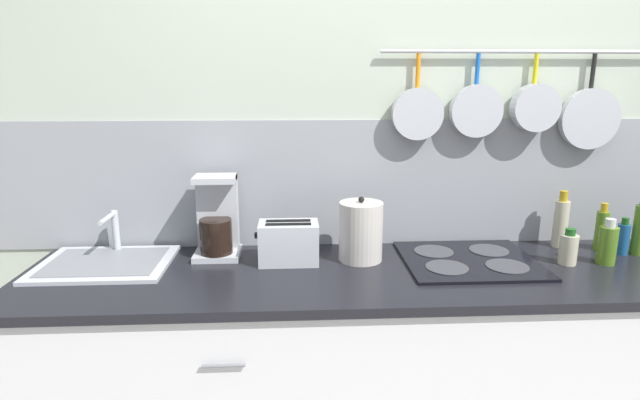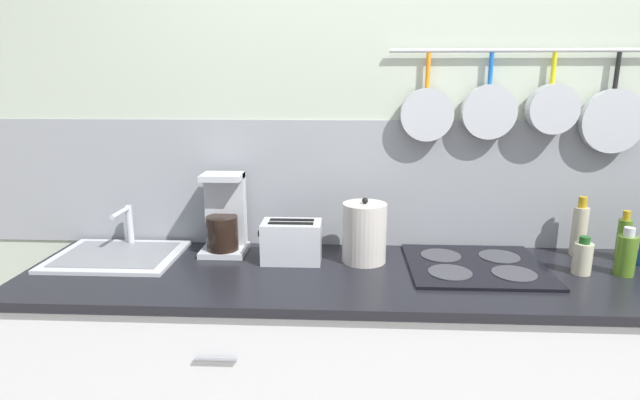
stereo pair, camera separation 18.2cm
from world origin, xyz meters
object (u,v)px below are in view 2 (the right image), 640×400
object	(u,v)px
kettle	(364,233)
bottle_olive_oil	(626,254)
bottle_hot_sauce	(623,239)
bottle_dish_soap	(579,230)
coffee_maker	(224,220)
bottle_cooking_wine	(583,257)
toaster	(292,242)

from	to	relation	value
kettle	bottle_olive_oil	size ratio (longest dim) A/B	1.43
bottle_hot_sauce	bottle_dish_soap	bearing A→B (deg)	159.02
coffee_maker	bottle_cooking_wine	world-z (taller)	coffee_maker
bottle_cooking_wine	bottle_hot_sauce	world-z (taller)	bottle_hot_sauce
bottle_hot_sauce	kettle	bearing A→B (deg)	-176.66
bottle_dish_soap	toaster	bearing A→B (deg)	-173.50
bottle_hot_sauce	bottle_olive_oil	bearing A→B (deg)	-114.48
bottle_hot_sauce	bottle_cooking_wine	bearing A→B (deg)	-145.71
bottle_olive_oil	bottle_hot_sauce	size ratio (longest dim) A/B	0.89
bottle_dish_soap	bottle_hot_sauce	world-z (taller)	bottle_dish_soap
kettle	bottle_hot_sauce	distance (m)	1.04
toaster	bottle_dish_soap	size ratio (longest dim) A/B	1.01
coffee_maker	bottle_olive_oil	xyz separation A→B (m)	(1.55, -0.18, -0.06)
bottle_hot_sauce	coffee_maker	bearing A→B (deg)	179.09
toaster	bottle_olive_oil	distance (m)	1.26
toaster	kettle	xyz separation A→B (m)	(0.29, 0.02, 0.04)
coffee_maker	toaster	world-z (taller)	coffee_maker
coffee_maker	bottle_hot_sauce	distance (m)	1.62
toaster	kettle	distance (m)	0.29
coffee_maker	bottle_hot_sauce	world-z (taller)	coffee_maker
bottle_olive_oil	bottle_hot_sauce	distance (m)	0.17
bottle_cooking_wine	bottle_hot_sauce	bearing A→B (deg)	34.29
kettle	bottle_hot_sauce	xyz separation A→B (m)	(1.04, 0.06, -0.03)
bottle_dish_soap	coffee_maker	bearing A→B (deg)	-178.77
toaster	bottle_olive_oil	size ratio (longest dim) A/B	1.36
bottle_olive_oil	bottle_hot_sauce	xyz separation A→B (m)	(0.07, 0.16, 0.01)
bottle_dish_soap	bottle_hot_sauce	bearing A→B (deg)	-20.98
kettle	toaster	bearing A→B (deg)	-176.73
toaster	kettle	bearing A→B (deg)	3.27
kettle	coffee_maker	bearing A→B (deg)	171.59
coffee_maker	kettle	size ratio (longest dim) A/B	1.28
bottle_cooking_wine	toaster	bearing A→B (deg)	176.01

